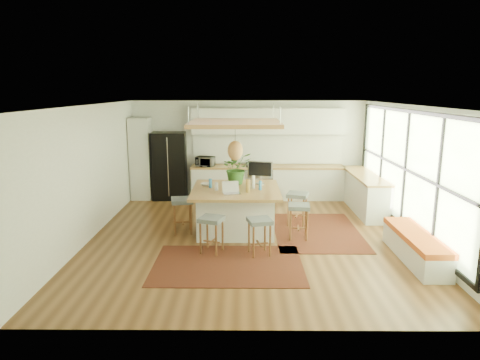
{
  "coord_description": "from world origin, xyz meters",
  "views": [
    {
      "loc": [
        -0.13,
        -8.36,
        3.0
      ],
      "look_at": [
        -0.2,
        0.5,
        1.1
      ],
      "focal_mm": 31.66,
      "sensor_mm": 36.0,
      "label": 1
    }
  ],
  "objects_px": {
    "stool_near_right": "(259,236)",
    "microwave": "(205,160)",
    "fridge": "(170,166)",
    "island_plant": "(237,171)",
    "stool_right_back": "(297,210)",
    "stool_near_left": "(212,235)",
    "laptop": "(232,188)",
    "stool_right_front": "(298,222)",
    "stool_left_side": "(183,217)",
    "island": "(236,210)",
    "monitor": "(260,173)"
  },
  "relations": [
    {
      "from": "laptop",
      "to": "stool_left_side",
      "type": "bearing_deg",
      "value": 151.8
    },
    {
      "from": "microwave",
      "to": "stool_left_side",
      "type": "bearing_deg",
      "value": -79.96
    },
    {
      "from": "stool_left_side",
      "to": "fridge",
      "type": "bearing_deg",
      "value": 104.47
    },
    {
      "from": "stool_near_left",
      "to": "monitor",
      "type": "distance_m",
      "value": 2.16
    },
    {
      "from": "stool_near_left",
      "to": "fridge",
      "type": "bearing_deg",
      "value": 109.75
    },
    {
      "from": "stool_right_back",
      "to": "laptop",
      "type": "height_order",
      "value": "laptop"
    },
    {
      "from": "stool_right_front",
      "to": "laptop",
      "type": "xyz_separation_m",
      "value": [
        -1.36,
        0.05,
        0.7
      ]
    },
    {
      "from": "island",
      "to": "stool_near_right",
      "type": "height_order",
      "value": "island"
    },
    {
      "from": "stool_right_back",
      "to": "island_plant",
      "type": "bearing_deg",
      "value": 174.76
    },
    {
      "from": "stool_near_right",
      "to": "microwave",
      "type": "relative_size",
      "value": 1.43
    },
    {
      "from": "stool_right_front",
      "to": "stool_left_side",
      "type": "relative_size",
      "value": 0.96
    },
    {
      "from": "stool_right_back",
      "to": "microwave",
      "type": "height_order",
      "value": "microwave"
    },
    {
      "from": "stool_right_back",
      "to": "island_plant",
      "type": "xyz_separation_m",
      "value": [
        -1.36,
        0.12,
        0.85
      ]
    },
    {
      "from": "stool_left_side",
      "to": "stool_near_left",
      "type": "bearing_deg",
      "value": -58.18
    },
    {
      "from": "stool_left_side",
      "to": "microwave",
      "type": "xyz_separation_m",
      "value": [
        0.24,
        2.87,
        0.73
      ]
    },
    {
      "from": "stool_near_right",
      "to": "monitor",
      "type": "height_order",
      "value": "monitor"
    },
    {
      "from": "monitor",
      "to": "stool_near_left",
      "type": "bearing_deg",
      "value": -103.88
    },
    {
      "from": "microwave",
      "to": "island_plant",
      "type": "bearing_deg",
      "value": -53.09
    },
    {
      "from": "island",
      "to": "stool_right_front",
      "type": "relative_size",
      "value": 2.56
    },
    {
      "from": "island_plant",
      "to": "stool_right_back",
      "type": "bearing_deg",
      "value": -5.24
    },
    {
      "from": "stool_near_left",
      "to": "stool_near_right",
      "type": "xyz_separation_m",
      "value": [
        0.89,
        -0.1,
        0.0
      ]
    },
    {
      "from": "laptop",
      "to": "microwave",
      "type": "bearing_deg",
      "value": 91.66
    },
    {
      "from": "stool_near_right",
      "to": "microwave",
      "type": "bearing_deg",
      "value": 108.16
    },
    {
      "from": "stool_right_front",
      "to": "stool_left_side",
      "type": "bearing_deg",
      "value": 171.85
    },
    {
      "from": "stool_near_left",
      "to": "laptop",
      "type": "distance_m",
      "value": 1.15
    },
    {
      "from": "microwave",
      "to": "island_plant",
      "type": "xyz_separation_m",
      "value": [
        0.9,
        -2.23,
        0.12
      ]
    },
    {
      "from": "stool_left_side",
      "to": "microwave",
      "type": "height_order",
      "value": "microwave"
    },
    {
      "from": "stool_right_back",
      "to": "island_plant",
      "type": "distance_m",
      "value": 1.61
    },
    {
      "from": "stool_near_right",
      "to": "island_plant",
      "type": "distance_m",
      "value": 2.11
    },
    {
      "from": "island",
      "to": "island_plant",
      "type": "bearing_deg",
      "value": 88.85
    },
    {
      "from": "fridge",
      "to": "stool_right_front",
      "type": "height_order",
      "value": "fridge"
    },
    {
      "from": "fridge",
      "to": "stool_near_right",
      "type": "height_order",
      "value": "fridge"
    },
    {
      "from": "stool_near_right",
      "to": "laptop",
      "type": "relative_size",
      "value": 1.9
    },
    {
      "from": "island",
      "to": "stool_right_back",
      "type": "height_order",
      "value": "island"
    },
    {
      "from": "stool_right_front",
      "to": "stool_right_back",
      "type": "bearing_deg",
      "value": 84.63
    },
    {
      "from": "stool_near_left",
      "to": "stool_left_side",
      "type": "height_order",
      "value": "stool_left_side"
    },
    {
      "from": "stool_near_left",
      "to": "stool_right_back",
      "type": "distance_m",
      "value": 2.44
    },
    {
      "from": "stool_near_right",
      "to": "stool_near_left",
      "type": "bearing_deg",
      "value": 173.7
    },
    {
      "from": "fridge",
      "to": "island_plant",
      "type": "height_order",
      "value": "fridge"
    },
    {
      "from": "stool_near_left",
      "to": "stool_right_front",
      "type": "relative_size",
      "value": 0.96
    },
    {
      "from": "stool_left_side",
      "to": "island_plant",
      "type": "distance_m",
      "value": 1.57
    },
    {
      "from": "stool_near_right",
      "to": "microwave",
      "type": "height_order",
      "value": "microwave"
    },
    {
      "from": "stool_right_front",
      "to": "monitor",
      "type": "distance_m",
      "value": 1.48
    },
    {
      "from": "stool_near_right",
      "to": "stool_left_side",
      "type": "relative_size",
      "value": 0.92
    },
    {
      "from": "stool_right_back",
      "to": "laptop",
      "type": "xyz_separation_m",
      "value": [
        -1.45,
        -0.81,
        0.7
      ]
    },
    {
      "from": "island",
      "to": "stool_right_front",
      "type": "height_order",
      "value": "island"
    },
    {
      "from": "stool_near_right",
      "to": "stool_right_front",
      "type": "xyz_separation_m",
      "value": [
        0.83,
        0.88,
        0.0
      ]
    },
    {
      "from": "stool_near_right",
      "to": "stool_left_side",
      "type": "height_order",
      "value": "stool_left_side"
    },
    {
      "from": "fridge",
      "to": "monitor",
      "type": "relative_size",
      "value": 3.26
    },
    {
      "from": "stool_left_side",
      "to": "island_plant",
      "type": "relative_size",
      "value": 1.05
    }
  ]
}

